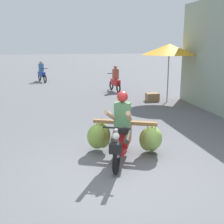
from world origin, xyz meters
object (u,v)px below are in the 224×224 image
market_umbrella_near_shop (169,49)px  motorbike_distant_ahead_left (115,81)px  motorbike_main_loaded (126,135)px  motorbike_distant_ahead_right (42,73)px  produce_crate (152,97)px

market_umbrella_near_shop → motorbike_distant_ahead_left: bearing=117.7°
motorbike_main_loaded → motorbike_distant_ahead_right: bearing=99.5°
motorbike_distant_ahead_left → produce_crate: size_ratio=2.89×
motorbike_main_loaded → produce_crate: motorbike_main_loaded is taller
market_umbrella_near_shop → produce_crate: (-0.57, 0.32, -2.12)m
motorbike_distant_ahead_left → market_umbrella_near_shop: bearing=-62.3°
motorbike_distant_ahead_left → produce_crate: 3.06m
motorbike_distant_ahead_left → market_umbrella_near_shop: 3.96m
motorbike_distant_ahead_left → motorbike_distant_ahead_right: size_ratio=1.04×
motorbike_distant_ahead_right → produce_crate: size_ratio=2.77×
motorbike_distant_ahead_left → motorbike_distant_ahead_right: bearing=129.3°
motorbike_main_loaded → motorbike_distant_ahead_left: 8.90m
produce_crate → motorbike_distant_ahead_right: bearing=123.3°
motorbike_distant_ahead_left → market_umbrella_near_shop: size_ratio=0.64×
motorbike_distant_ahead_right → motorbike_distant_ahead_left: bearing=-50.7°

